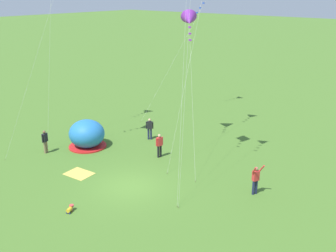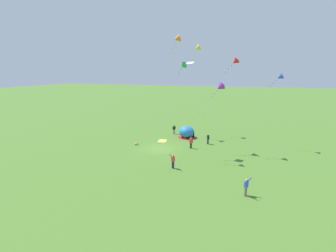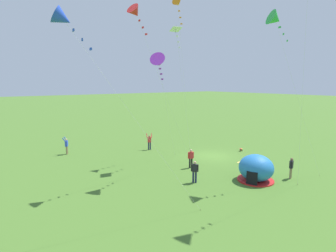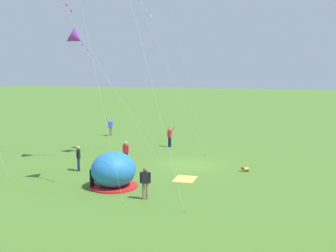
{
  "view_description": "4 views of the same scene",
  "coord_description": "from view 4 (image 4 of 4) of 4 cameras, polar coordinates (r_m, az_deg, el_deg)",
  "views": [
    {
      "loc": [
        15.31,
        -14.74,
        11.28
      ],
      "look_at": [
        -0.63,
        4.37,
        2.56
      ],
      "focal_mm": 42.0,
      "sensor_mm": 36.0,
      "label": 1
    },
    {
      "loc": [
        30.08,
        11.24,
        11.35
      ],
      "look_at": [
        2.18,
        2.06,
        4.16
      ],
      "focal_mm": 24.0,
      "sensor_mm": 36.0,
      "label": 2
    },
    {
      "loc": [
        -18.7,
        19.73,
        7.66
      ],
      "look_at": [
        2.34,
        4.2,
        3.31
      ],
      "focal_mm": 28.0,
      "sensor_mm": 36.0,
      "label": 3
    },
    {
      "loc": [
        -26.62,
        -8.66,
        6.6
      ],
      "look_at": [
        -1.89,
        1.01,
        3.06
      ],
      "focal_mm": 42.0,
      "sensor_mm": 36.0,
      "label": 4
    }
  ],
  "objects": [
    {
      "name": "popup_tent",
      "position": [
        23.28,
        -7.92,
        -6.41
      ],
      "size": [
        2.81,
        2.81,
        2.1
      ],
      "color": "#2672BF",
      "rests_on": "ground"
    },
    {
      "name": "person_far_back",
      "position": [
        20.91,
        -3.32,
        -8.06
      ],
      "size": [
        0.34,
        0.57,
        1.72
      ],
      "color": "#8C7251",
      "rests_on": "ground"
    },
    {
      "name": "toddler_crawling",
      "position": [
        27.36,
        11.11,
        -6.13
      ],
      "size": [
        0.39,
        0.55,
        0.32
      ],
      "color": "gold",
      "rests_on": "ground"
    },
    {
      "name": "kite_purple",
      "position": [
        30.04,
        -13.22,
        12.33
      ],
      "size": [
        5.48,
        6.09,
        9.91
      ],
      "color": "silver",
      "rests_on": "ground"
    },
    {
      "name": "kite_white",
      "position": [
        30.83,
        -4.19,
        17.63
      ],
      "size": [
        3.52,
        5.12,
        12.77
      ],
      "color": "silver",
      "rests_on": "ground"
    },
    {
      "name": "person_center_field",
      "position": [
        28.89,
        -6.15,
        -3.7
      ],
      "size": [
        0.33,
        0.57,
        1.72
      ],
      "color": "black",
      "rests_on": "ground"
    },
    {
      "name": "person_arms_raised",
      "position": [
        35.63,
        0.26,
        -1.45
      ],
      "size": [
        0.63,
        0.72,
        1.89
      ],
      "color": "#1E2347",
      "rests_on": "ground"
    },
    {
      "name": "person_near_tent",
      "position": [
        27.56,
        -12.87,
        -4.4
      ],
      "size": [
        0.47,
        0.43,
        1.72
      ],
      "color": "#1E2347",
      "rests_on": "ground"
    },
    {
      "name": "ground_plane",
      "position": [
        28.76,
        3.26,
        -5.69
      ],
      "size": [
        300.0,
        300.0,
        0.0
      ],
      "primitive_type": "plane",
      "color": "#477028"
    },
    {
      "name": "person_strolling",
      "position": [
        42.44,
        -8.35,
        -0.08
      ],
      "size": [
        0.72,
        0.66,
        1.89
      ],
      "color": "#8C7251",
      "rests_on": "ground"
    },
    {
      "name": "picnic_blanket",
      "position": [
        25.05,
        2.48,
        -7.68
      ],
      "size": [
        1.82,
        1.47,
        0.01
      ],
      "primitive_type": "cube",
      "rotation": [
        0.0,
        0.0,
        0.1
      ],
      "color": "gold",
      "rests_on": "ground"
    }
  ]
}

